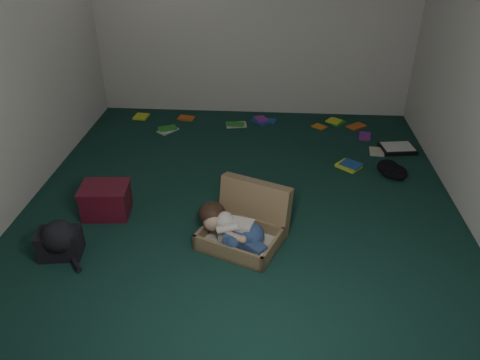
# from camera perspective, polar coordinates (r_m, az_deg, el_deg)

# --- Properties ---
(floor) EXTENTS (4.50, 4.50, 0.00)m
(floor) POSITION_cam_1_polar(r_m,az_deg,el_deg) (4.39, 0.14, -2.93)
(floor) COLOR #11322A
(floor) RESTS_ON ground
(wall_back) EXTENTS (4.50, 0.00, 4.50)m
(wall_back) POSITION_cam_1_polar(r_m,az_deg,el_deg) (6.01, 1.75, 19.85)
(wall_back) COLOR silver
(wall_back) RESTS_ON ground
(wall_front) EXTENTS (4.50, 0.00, 4.50)m
(wall_front) POSITION_cam_1_polar(r_m,az_deg,el_deg) (1.82, -4.82, -8.06)
(wall_front) COLOR silver
(wall_front) RESTS_ON ground
(suitcase) EXTENTS (0.81, 0.80, 0.46)m
(suitcase) POSITION_cam_1_polar(r_m,az_deg,el_deg) (3.90, 0.75, -5.40)
(suitcase) COLOR #8B704D
(suitcase) RESTS_ON floor
(person) EXTENTS (0.60, 0.50, 0.28)m
(person) POSITION_cam_1_polar(r_m,az_deg,el_deg) (3.78, -0.88, -5.98)
(person) COLOR silver
(person) RESTS_ON suitcase
(maroon_bin) EXTENTS (0.45, 0.37, 0.29)m
(maroon_bin) POSITION_cam_1_polar(r_m,az_deg,el_deg) (4.35, -16.02, -2.37)
(maroon_bin) COLOR #55111F
(maroon_bin) RESTS_ON floor
(backpack) EXTENTS (0.45, 0.38, 0.24)m
(backpack) POSITION_cam_1_polar(r_m,az_deg,el_deg) (3.99, -21.14, -7.10)
(backpack) COLOR black
(backpack) RESTS_ON floor
(clothing_pile) EXTENTS (0.48, 0.44, 0.12)m
(clothing_pile) POSITION_cam_1_polar(r_m,az_deg,el_deg) (5.08, 17.73, 1.30)
(clothing_pile) COLOR black
(clothing_pile) RESTS_ON floor
(paper_tray) EXTENTS (0.41, 0.33, 0.05)m
(paper_tray) POSITION_cam_1_polar(r_m,az_deg,el_deg) (5.63, 18.64, 3.69)
(paper_tray) COLOR black
(paper_tray) RESTS_ON floor
(book_scatter) EXTENTS (3.10, 1.41, 0.02)m
(book_scatter) POSITION_cam_1_polar(r_m,az_deg,el_deg) (5.85, 4.59, 6.18)
(book_scatter) COLOR yellow
(book_scatter) RESTS_ON floor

